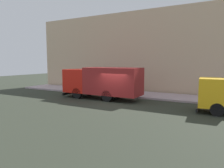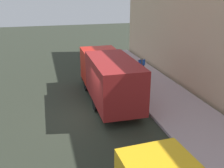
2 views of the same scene
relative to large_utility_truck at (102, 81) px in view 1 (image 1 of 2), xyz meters
name	(u,v)px [view 1 (image 1 of 2)]	position (x,y,z in m)	size (l,w,h in m)	color
ground	(113,103)	(-1.29, -1.88, -1.68)	(80.00, 80.00, 0.00)	#2C3125
sidewalk	(135,94)	(3.64, -1.88, -1.59)	(3.86, 30.00, 0.17)	#B59FA6
building_facade	(143,52)	(6.07, -1.88, 2.98)	(0.50, 30.00, 9.31)	#CFAF8C
large_utility_truck	(102,81)	(0.00, 0.00, 0.00)	(2.44, 7.77, 2.98)	red
pedestrian_walking	(96,83)	(3.33, 2.84, -0.63)	(0.43, 0.43, 1.67)	#524747
street_sign_post	(115,80)	(2.06, -0.30, -0.01)	(0.44, 0.08, 2.54)	#4C5156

